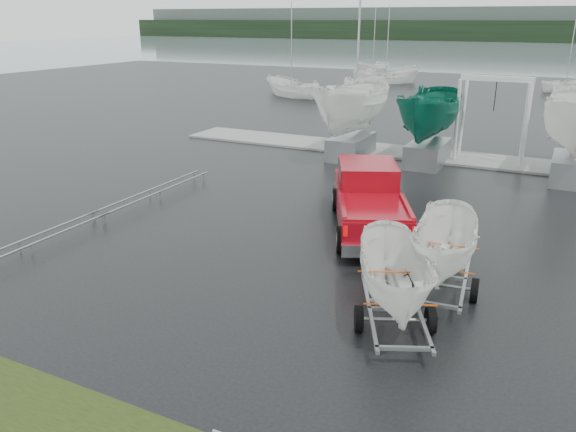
# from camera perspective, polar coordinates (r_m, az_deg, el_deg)

# --- Properties ---
(ground_plane) EXTENTS (120.00, 120.00, 0.00)m
(ground_plane) POSITION_cam_1_polar(r_m,az_deg,el_deg) (17.44, 8.07, -3.23)
(ground_plane) COLOR black
(ground_plane) RESTS_ON ground
(lake) EXTENTS (300.00, 300.00, 0.00)m
(lake) POSITION_cam_1_polar(r_m,az_deg,el_deg) (115.65, 24.74, 14.47)
(lake) COLOR gray
(lake) RESTS_ON ground
(dock) EXTENTS (30.00, 3.00, 0.12)m
(dock) POSITION_cam_1_polar(r_m,az_deg,el_deg) (29.52, 16.25, 5.73)
(dock) COLOR gray
(dock) RESTS_ON ground
(treeline) EXTENTS (300.00, 8.00, 6.00)m
(treeline) POSITION_cam_1_polar(r_m,az_deg,el_deg) (185.45, 26.00, 16.49)
(treeline) COLOR black
(treeline) RESTS_ON ground
(far_hill) EXTENTS (300.00, 6.00, 10.00)m
(far_hill) POSITION_cam_1_polar(r_m,az_deg,el_deg) (193.42, 26.16, 17.12)
(far_hill) COLOR #4C5651
(far_hill) RESTS_ON ground
(pickup_truck) EXTENTS (4.36, 6.43, 2.03)m
(pickup_truck) POSITION_cam_1_polar(r_m,az_deg,el_deg) (18.88, 8.20, 1.98)
(pickup_truck) COLOR maroon
(pickup_truck) RESTS_ON ground
(trailer_hitched) EXTENTS (2.53, 3.77, 4.57)m
(trailer_hitched) POSITION_cam_1_polar(r_m,az_deg,el_deg) (12.25, 11.29, -0.88)
(trailer_hitched) COLOR gray
(trailer_hitched) RESTS_ON ground
(trailer_parked) EXTENTS (1.83, 3.70, 4.63)m
(trailer_parked) POSITION_cam_1_polar(r_m,az_deg,el_deg) (14.18, 16.20, 1.66)
(trailer_parked) COLOR gray
(trailer_parked) RESTS_ON ground
(boat_hoist) EXTENTS (3.30, 2.18, 4.12)m
(boat_hoist) POSITION_cam_1_polar(r_m,az_deg,el_deg) (28.80, 20.18, 10.32)
(boat_hoist) COLOR silver
(boat_hoist) RESTS_ON ground
(keelboat_0) EXTENTS (2.75, 3.20, 10.93)m
(keelboat_0) POSITION_cam_1_polar(r_m,az_deg,el_deg) (28.11, 6.72, 14.68)
(keelboat_0) COLOR gray
(keelboat_0) RESTS_ON ground
(keelboat_1) EXTENTS (2.49, 3.20, 7.73)m
(keelboat_1) POSITION_cam_1_polar(r_m,az_deg,el_deg) (27.29, 14.58, 13.17)
(keelboat_1) COLOR gray
(keelboat_1) RESTS_ON ground
(mast_rack_0) EXTENTS (0.56, 6.50, 0.06)m
(mast_rack_0) POSITION_cam_1_polar(r_m,az_deg,el_deg) (22.36, -13.39, 2.51)
(mast_rack_0) COLOR gray
(mast_rack_0) RESTS_ON ground
(mast_rack_1) EXTENTS (0.56, 6.50, 0.06)m
(mast_rack_1) POSITION_cam_1_polar(r_m,az_deg,el_deg) (18.44, -25.20, -2.53)
(mast_rack_1) COLOR gray
(mast_rack_1) RESTS_ON ground
(moored_boat_0) EXTENTS (3.50, 3.47, 11.41)m
(moored_boat_0) POSITION_cam_1_polar(r_m,az_deg,el_deg) (51.70, 0.35, 12.07)
(moored_boat_0) COLOR white
(moored_boat_0) RESTS_ON ground
(moored_boat_1) EXTENTS (3.92, 3.90, 11.70)m
(moored_boat_1) POSITION_cam_1_polar(r_m,az_deg,el_deg) (63.20, 9.87, 13.15)
(moored_boat_1) COLOR white
(moored_boat_1) RESTS_ON ground
(moored_boat_2) EXTENTS (2.83, 2.83, 10.64)m
(moored_boat_2) POSITION_cam_1_polar(r_m,az_deg,el_deg) (61.15, 26.28, 11.27)
(moored_boat_2) COLOR white
(moored_boat_2) RESTS_ON ground
(moored_boat_4) EXTENTS (2.83, 2.85, 10.76)m
(moored_boat_4) POSITION_cam_1_polar(r_m,az_deg,el_deg) (76.77, 8.60, 14.29)
(moored_boat_4) COLOR white
(moored_boat_4) RESTS_ON ground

